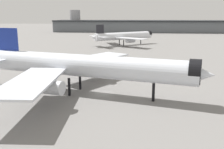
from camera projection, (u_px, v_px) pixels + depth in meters
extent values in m
plane|color=slate|center=(102.00, 94.00, 58.63)|extent=(900.00, 900.00, 0.00)
cylinder|color=silver|center=(84.00, 66.00, 57.44)|extent=(47.79, 19.96, 4.91)
cone|color=silver|center=(200.00, 74.00, 49.20)|extent=(6.63, 6.26, 4.81)
cylinder|color=black|center=(195.00, 72.00, 49.45)|extent=(3.65, 5.40, 4.95)
cube|color=silver|center=(94.00, 58.00, 71.11)|extent=(19.26, 22.28, 0.39)
cylinder|color=#B7BAC1|center=(94.00, 66.00, 68.67)|extent=(7.32, 4.70, 2.70)
cube|color=silver|center=(32.00, 81.00, 46.59)|extent=(7.91, 21.96, 0.39)
cylinder|color=#B7BAC1|center=(46.00, 87.00, 48.96)|extent=(7.32, 4.70, 2.70)
cube|color=navy|center=(8.00, 44.00, 63.49)|extent=(5.70, 2.30, 7.85)
cube|color=silver|center=(21.00, 55.00, 69.71)|extent=(6.92, 9.70, 0.29)
cylinder|color=black|center=(153.00, 92.00, 53.16)|extent=(0.59, 0.59, 3.92)
cylinder|color=black|center=(80.00, 81.00, 61.61)|extent=(0.59, 0.59, 3.92)
cylinder|color=black|center=(69.00, 87.00, 56.91)|extent=(0.59, 0.59, 3.92)
cylinder|color=silver|center=(124.00, 36.00, 149.57)|extent=(33.78, 25.26, 4.16)
cone|color=silver|center=(150.00, 34.00, 159.68)|extent=(6.08, 5.96, 4.07)
cone|color=silver|center=(95.00, 37.00, 139.47)|extent=(6.69, 6.33, 3.95)
cylinder|color=black|center=(149.00, 34.00, 159.17)|extent=(3.93, 4.52, 4.20)
cube|color=silver|center=(110.00, 36.00, 156.88)|extent=(10.84, 18.25, 0.33)
cylinder|color=#B7BAC1|center=(113.00, 38.00, 155.98)|extent=(5.70, 4.94, 2.29)
cube|color=silver|center=(131.00, 38.00, 139.38)|extent=(17.42, 15.28, 0.33)
cylinder|color=#B7BAC1|center=(130.00, 41.00, 141.86)|extent=(5.70, 4.94, 2.29)
cube|color=black|center=(100.00, 31.00, 140.34)|extent=(4.01, 2.96, 6.65)
cube|color=silver|center=(95.00, 36.00, 144.26)|extent=(6.76, 7.62, 0.25)
cube|color=silver|center=(103.00, 37.00, 136.92)|extent=(6.76, 7.62, 0.25)
cylinder|color=black|center=(141.00, 41.00, 156.88)|extent=(0.50, 0.50, 3.33)
cylinder|color=black|center=(119.00, 42.00, 151.19)|extent=(0.50, 0.50, 3.33)
cylinder|color=black|center=(124.00, 43.00, 147.62)|extent=(0.50, 0.50, 3.33)
cube|color=slate|center=(139.00, 27.00, 263.76)|extent=(172.11, 43.17, 10.44)
cube|color=#232628|center=(139.00, 21.00, 262.45)|extent=(172.35, 46.10, 1.20)
cylinder|color=#939399|center=(75.00, 21.00, 269.96)|extent=(10.57, 10.57, 21.84)
cube|color=black|center=(108.00, 64.00, 91.09)|extent=(3.13, 3.54, 0.30)
cube|color=red|center=(110.00, 61.00, 91.68)|extent=(2.04, 1.96, 1.20)
cube|color=#1E2D38|center=(111.00, 61.00, 92.07)|extent=(1.15, 0.83, 0.60)
cube|color=red|center=(107.00, 63.00, 90.51)|extent=(2.41, 2.49, 0.90)
cylinder|color=black|center=(108.00, 64.00, 92.47)|extent=(0.63, 0.74, 0.70)
cylinder|color=black|center=(112.00, 64.00, 91.54)|extent=(0.63, 0.74, 0.70)
cylinder|color=black|center=(104.00, 65.00, 90.72)|extent=(0.63, 0.74, 0.70)
cylinder|color=black|center=(108.00, 65.00, 89.79)|extent=(0.63, 0.74, 0.70)
cone|color=#F2600C|center=(201.00, 78.00, 71.54)|extent=(0.61, 0.61, 0.76)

